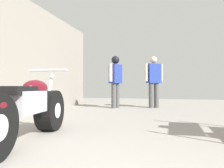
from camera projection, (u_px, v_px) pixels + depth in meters
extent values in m
plane|color=gray|center=(133.00, 121.00, 4.05)|extent=(17.58, 17.58, 0.00)
cube|color=gray|center=(11.00, 53.00, 4.91)|extent=(0.08, 8.06, 3.00)
cylinder|color=black|center=(50.00, 110.00, 3.18)|extent=(0.36, 0.65, 0.62)
cylinder|color=silver|center=(50.00, 110.00, 3.18)|extent=(0.29, 0.28, 0.23)
cube|color=silver|center=(27.00, 102.00, 2.49)|extent=(0.35, 0.65, 0.27)
ellipsoid|color=#5B0F19|center=(36.00, 88.00, 2.70)|extent=(0.34, 0.54, 0.21)
cube|color=black|center=(20.00, 90.00, 2.32)|extent=(0.30, 0.50, 0.10)
cylinder|color=silver|center=(49.00, 92.00, 3.15)|extent=(0.09, 0.25, 0.56)
cylinder|color=silver|center=(48.00, 70.00, 3.11)|extent=(0.59, 0.15, 0.03)
cylinder|color=silver|center=(2.00, 129.00, 2.20)|extent=(0.19, 0.54, 0.09)
cylinder|color=#4C4C4C|center=(156.00, 95.00, 6.89)|extent=(0.22, 0.22, 0.83)
cylinder|color=#4C4C4C|center=(151.00, 95.00, 6.82)|extent=(0.22, 0.22, 0.83)
cube|color=navy|center=(154.00, 73.00, 6.87)|extent=(0.52, 0.47, 0.64)
cylinder|color=beige|center=(161.00, 73.00, 6.97)|extent=(0.16, 0.16, 0.58)
cylinder|color=beige|center=(146.00, 72.00, 6.77)|extent=(0.16, 0.16, 0.58)
sphere|color=beige|center=(154.00, 60.00, 6.88)|extent=(0.23, 0.23, 0.23)
cylinder|color=#4C4C4C|center=(114.00, 96.00, 6.72)|extent=(0.20, 0.20, 0.82)
cylinder|color=#4C4C4C|center=(117.00, 95.00, 6.89)|extent=(0.20, 0.20, 0.82)
cube|color=navy|center=(115.00, 74.00, 6.82)|extent=(0.37, 0.51, 0.63)
cylinder|color=beige|center=(111.00, 73.00, 6.59)|extent=(0.14, 0.14, 0.57)
cylinder|color=beige|center=(120.00, 74.00, 7.05)|extent=(0.14, 0.14, 0.57)
sphere|color=black|center=(115.00, 60.00, 6.83)|extent=(0.23, 0.23, 0.23)
sphere|color=black|center=(115.00, 60.00, 6.83)|extent=(0.27, 0.27, 0.27)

